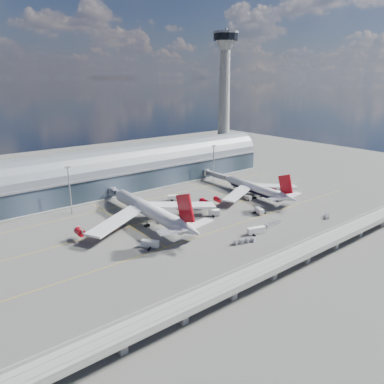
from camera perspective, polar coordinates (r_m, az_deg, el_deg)
ground at (r=187.21m, az=3.07°, el=-4.53°), size 500.00×500.00×0.00m
taxi_lines at (r=203.13m, az=-1.08°, el=-2.75°), size 200.00×80.12×0.01m
terminal at (r=244.76m, az=-9.12°, el=3.24°), size 200.00×30.00×28.00m
control_tower at (r=293.37m, az=4.92°, el=13.60°), size 19.00×19.00×103.00m
guideway at (r=152.08m, az=17.16°, el=-8.41°), size 220.00×8.50×7.20m
floodlight_mast_left at (r=203.68m, az=-18.14°, el=0.47°), size 3.00×0.70×25.70m
floodlight_mast_right at (r=254.54m, az=3.31°, el=4.48°), size 3.00×0.70×25.70m
airliner_left at (r=182.81m, az=-6.26°, el=-2.90°), size 73.53×77.22×23.56m
airliner_right at (r=226.85m, az=9.78°, el=0.47°), size 58.92×61.61×19.54m
jet_bridge_left at (r=215.34m, az=-10.73°, el=-0.45°), size 4.40×28.00×7.25m
jet_bridge_right at (r=254.56m, az=4.06°, el=2.51°), size 4.40×32.00×7.25m
service_truck_0 at (r=160.10m, az=-6.42°, el=-7.86°), size 6.68×7.35×3.11m
service_truck_1 at (r=194.49m, az=3.39°, el=-3.17°), size 6.17×5.40×3.30m
service_truck_2 at (r=174.78m, az=9.78°, el=-5.79°), size 9.15×4.75×3.19m
service_truck_3 at (r=200.21m, az=10.23°, el=-2.85°), size 4.73×6.88×3.11m
service_truck_4 at (r=221.85m, az=8.50°, el=-0.87°), size 2.28×4.42×2.54m
service_truck_5 at (r=219.33m, az=-2.85°, el=-0.85°), size 6.40×4.84×2.91m
cargo_train_0 at (r=185.79m, az=12.22°, el=-4.78°), size 10.47×2.29×1.73m
cargo_train_1 at (r=165.01m, az=8.05°, el=-7.38°), size 11.05×5.13×1.85m
cargo_train_2 at (r=204.34m, az=19.89°, el=-3.45°), size 6.53×4.65×1.51m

